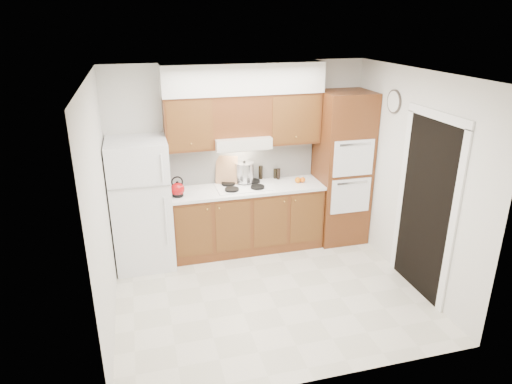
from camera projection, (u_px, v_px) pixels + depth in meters
floor at (269, 292)px, 5.57m from camera, size 3.60×3.60×0.00m
ceiling at (271, 74)px, 4.63m from camera, size 3.60×3.60×0.00m
wall_back at (240, 156)px, 6.45m from camera, size 3.60×0.02×2.60m
wall_left at (101, 210)px, 4.67m from camera, size 0.02×3.00×2.60m
wall_right at (412, 179)px, 5.54m from camera, size 0.02×3.00×2.60m
fridge at (141, 204)px, 5.95m from camera, size 0.75×0.72×1.72m
base_cabinets at (247, 219)px, 6.49m from camera, size 2.11×0.60×0.90m
countertop at (247, 189)px, 6.32m from camera, size 2.13×0.62×0.04m
backsplash at (242, 162)px, 6.47m from camera, size 2.11×0.03×0.56m
oven_cabinet at (342, 168)px, 6.58m from camera, size 0.70×0.65×2.20m
upper_cab_left at (188, 123)px, 5.93m from camera, size 0.63×0.33×0.70m
upper_cab_right at (292, 117)px, 6.28m from camera, size 0.73×0.33×0.70m
range_hood at (241, 141)px, 6.15m from camera, size 0.75×0.45×0.15m
upper_cab_over_hood at (240, 115)px, 6.07m from camera, size 0.75×0.33×0.55m
soffit at (243, 78)px, 5.90m from camera, size 2.13×0.36×0.40m
cooktop at (243, 187)px, 6.31m from camera, size 0.74×0.50×0.01m
doorway at (425, 209)px, 5.31m from camera, size 0.02×0.90×2.10m
wall_clock at (394, 102)px, 5.72m from camera, size 0.02×0.30×0.30m
kettle at (178, 189)px, 5.95m from camera, size 0.23×0.23×0.18m
cutting_board at (227, 170)px, 6.37m from camera, size 0.32×0.21×0.40m
stock_pot at (244, 172)px, 6.40m from camera, size 0.34×0.34×0.27m
condiment_a at (261, 173)px, 6.57m from camera, size 0.06×0.06×0.21m
condiment_b at (278, 174)px, 6.60m from camera, size 0.06×0.06×0.16m
condiment_c at (275, 174)px, 6.63m from camera, size 0.06×0.06×0.14m
orange_near at (303, 180)px, 6.48m from camera, size 0.09×0.09×0.08m
orange_far at (298, 180)px, 6.46m from camera, size 0.11×0.11×0.08m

